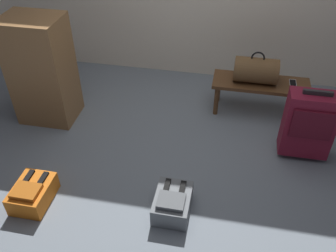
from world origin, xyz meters
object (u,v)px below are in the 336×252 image
at_px(suitcase_upright_burgundy, 309,124).
at_px(backpack_grey, 173,203).
at_px(duffel_bag_brown, 256,70).
at_px(bench, 261,87).
at_px(backpack_orange, 33,193).
at_px(side_cabinet, 42,71).
at_px(cell_phone, 293,83).

relative_size(suitcase_upright_burgundy, backpack_grey, 1.89).
bearing_deg(duffel_bag_brown, bench, 0.00).
bearing_deg(backpack_orange, bench, 42.41).
height_order(suitcase_upright_burgundy, backpack_grey, suitcase_upright_burgundy).
height_order(backpack_orange, side_cabinet, side_cabinet).
xyz_separation_m(backpack_orange, side_cabinet, (-0.38, 1.14, 0.46)).
xyz_separation_m(bench, side_cabinet, (-2.17, -0.50, 0.23)).
bearing_deg(side_cabinet, bench, 12.90).
distance_m(duffel_bag_brown, side_cabinet, 2.16).
bearing_deg(backpack_orange, duffel_bag_brown, 43.64).
relative_size(bench, cell_phone, 6.94).
height_order(duffel_bag_brown, suitcase_upright_burgundy, suitcase_upright_burgundy).
height_order(duffel_bag_brown, backpack_orange, duffel_bag_brown).
bearing_deg(suitcase_upright_burgundy, cell_phone, 97.95).
distance_m(cell_phone, backpack_orange, 2.71).
distance_m(duffel_bag_brown, backpack_grey, 1.68).
relative_size(duffel_bag_brown, cell_phone, 3.06).
height_order(duffel_bag_brown, backpack_grey, duffel_bag_brown).
xyz_separation_m(backpack_grey, backpack_orange, (-1.14, -0.12, 0.00)).
bearing_deg(side_cabinet, backpack_orange, -71.82).
xyz_separation_m(cell_phone, side_cabinet, (-2.49, -0.53, 0.17)).
bearing_deg(side_cabinet, cell_phone, 11.98).
bearing_deg(suitcase_upright_burgundy, backpack_orange, -155.46).
bearing_deg(bench, duffel_bag_brown, -180.00).
bearing_deg(duffel_bag_brown, cell_phone, 4.55).
height_order(bench, backpack_grey, bench).
relative_size(bench, side_cabinet, 0.91).
bearing_deg(bench, backpack_orange, -137.59).
bearing_deg(bench, cell_phone, 5.63).
distance_m(backpack_grey, side_cabinet, 1.89).
relative_size(duffel_bag_brown, suitcase_upright_burgundy, 0.61).
bearing_deg(cell_phone, bench, -174.37).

